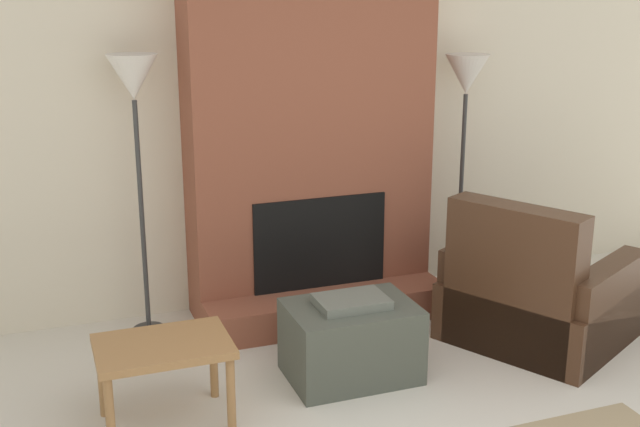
{
  "coord_description": "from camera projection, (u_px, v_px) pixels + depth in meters",
  "views": [
    {
      "loc": [
        -1.72,
        -1.97,
        2.16
      ],
      "look_at": [
        0.0,
        2.72,
        0.72
      ],
      "focal_mm": 45.0,
      "sensor_mm": 36.0,
      "label": 1
    }
  ],
  "objects": [
    {
      "name": "ottoman",
      "position": [
        351.0,
        340.0,
        4.51
      ],
      "size": [
        0.71,
        0.51,
        0.48
      ],
      "color": "#474C42",
      "rests_on": "ground_plane"
    },
    {
      "name": "floor_lamp_right",
      "position": [
        466.0,
        86.0,
        5.5
      ],
      "size": [
        0.3,
        0.3,
        1.69
      ],
      "color": "#333333",
      "rests_on": "ground_plane"
    },
    {
      "name": "side_table",
      "position": [
        163.0,
        355.0,
        3.97
      ],
      "size": [
        0.66,
        0.46,
        0.45
      ],
      "color": "#9E7042",
      "rests_on": "ground_plane"
    },
    {
      "name": "fireplace",
      "position": [
        310.0,
        131.0,
        5.21
      ],
      "size": [
        1.61,
        0.73,
        2.6
      ],
      "color": "brown",
      "rests_on": "ground_plane"
    },
    {
      "name": "floor_lamp_left",
      "position": [
        134.0,
        92.0,
        4.74
      ],
      "size": [
        0.3,
        0.3,
        1.76
      ],
      "color": "#333333",
      "rests_on": "ground_plane"
    },
    {
      "name": "armchair",
      "position": [
        534.0,
        299.0,
        4.95
      ],
      "size": [
        1.31,
        1.32,
        0.93
      ],
      "rotation": [
        0.0,
        0.0,
        2.07
      ],
      "color": "#422819",
      "rests_on": "ground_plane"
    },
    {
      "name": "wall_back",
      "position": [
        298.0,
        114.0,
        5.42
      ],
      "size": [
        6.89,
        0.06,
        2.6
      ],
      "primitive_type": "cube",
      "color": "beige",
      "rests_on": "ground_plane"
    }
  ]
}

